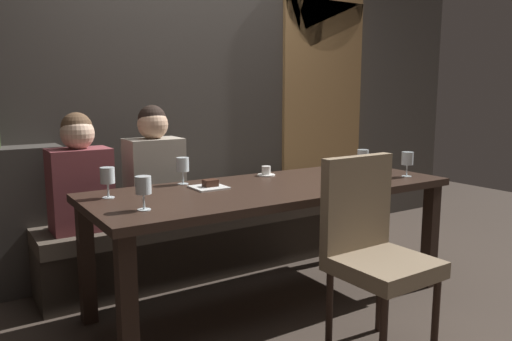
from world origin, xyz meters
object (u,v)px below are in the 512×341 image
Objects in this scene: diner_redhead at (80,176)px; dessert_plate at (209,186)px; diner_bearded at (154,166)px; wine_glass_far_right at (107,177)px; espresso_cup at (266,172)px; banquette_bench at (219,239)px; wine_glass_end_left at (407,159)px; chair_near_side at (372,242)px; wine_glass_far_left at (143,187)px; dining_table at (273,200)px; wine_glass_center_back at (363,157)px; wine_glass_near_right at (183,166)px.

dessert_plate is at bearing -42.28° from diner_redhead.
diner_bearded reaches higher than diner_redhead.
wine_glass_far_right reaches higher than espresso_cup.
banquette_bench is 0.75m from diner_bearded.
diner_bearded is 4.63× the size of wine_glass_end_left.
chair_near_side is at bearing -61.92° from dessert_plate.
espresso_cup is at bearing -31.01° from diner_bearded.
diner_redhead is 3.82× the size of dessert_plate.
wine_glass_far_left is 1.37× the size of espresso_cup.
chair_near_side reaches higher than dining_table.
dining_table is 11.58× the size of dessert_plate.
diner_bearded is 1.67m from wine_glass_end_left.
wine_glass_center_back reaches higher than banquette_bench.
wine_glass_near_right is 1.00× the size of wine_glass_end_left.
wine_glass_far_right is (-0.50, -0.14, 0.00)m from wine_glass_near_right.
wine_glass_center_back is (0.67, 0.75, 0.30)m from chair_near_side.
chair_near_side is 1.29× the size of diner_bearded.
wine_glass_near_right is 1.47m from wine_glass_end_left.
banquette_bench is 2.55× the size of chair_near_side.
wine_glass_near_right is at bearing 15.85° from wine_glass_far_right.
wine_glass_near_right is 1.00× the size of wine_glass_center_back.
wine_glass_far_right is (-1.03, 0.91, 0.29)m from chair_near_side.
banquette_bench is at bearing 57.44° from dessert_plate.
wine_glass_end_left is 0.93m from espresso_cup.
wine_glass_end_left is at bearing -35.14° from espresso_cup.
diner_redhead is 0.48m from diner_bearded.
wine_glass_end_left is at bearing -22.24° from wine_glass_near_right.
chair_near_side is at bearing -29.59° from wine_glass_far_left.
wine_glass_end_left is (0.92, -0.22, 0.20)m from dining_table.
wine_glass_far_left is (-0.87, -0.87, 0.62)m from banquette_bench.
wine_glass_far_left is at bearing -134.97° from banquette_bench.
diner_redhead reaches higher than wine_glass_center_back.
wine_glass_center_back is at bearing 121.82° from wine_glass_end_left.
wine_glass_far_right is (-1.70, 0.16, -0.00)m from wine_glass_center_back.
wine_glass_end_left is at bearing -12.59° from wine_glass_far_right.
diner_redhead is 4.42× the size of wine_glass_far_right.
espresso_cup is (-0.76, 0.54, -0.09)m from wine_glass_end_left.
wine_glass_end_left is 1.33m from dessert_plate.
dining_table is 0.88× the size of banquette_bench.
dining_table is 0.97m from wine_glass_end_left.
diner_redhead is 6.04× the size of espresso_cup.
dining_table is at bearing -116.85° from espresso_cup.
espresso_cup reaches higher than banquette_bench.
diner_redhead reaches higher than espresso_cup.
diner_bearded is 4.00× the size of dessert_plate.
wine_glass_far_right is (-0.93, 0.19, 0.20)m from dining_table.
diner_redhead is at bearing 96.10° from wine_glass_far_left.
wine_glass_far_left is (0.09, -0.85, 0.06)m from diner_redhead.
chair_near_side reaches higher than wine_glass_far_right.
wine_glass_far_left and wine_glass_end_left have the same top height.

